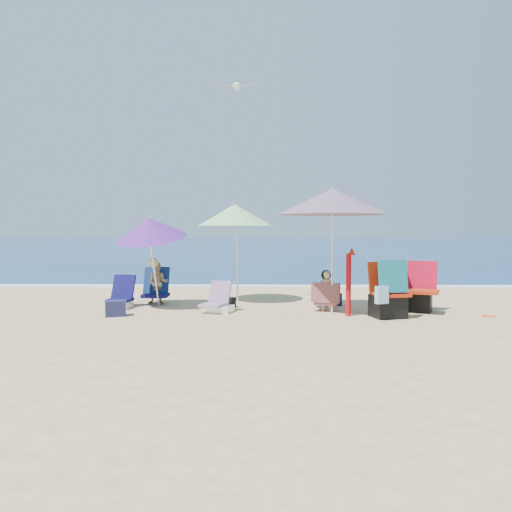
{
  "coord_description": "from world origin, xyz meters",
  "views": [
    {
      "loc": [
        -0.11,
        -9.29,
        1.64
      ],
      "look_at": [
        -0.3,
        1.0,
        1.1
      ],
      "focal_mm": 35.51,
      "sensor_mm": 36.0,
      "label": 1
    }
  ],
  "objects_px": {
    "chair_rainbow": "(219,304)",
    "chair_navy": "(120,299)",
    "umbrella_striped": "(235,215)",
    "seagull": "(237,86)",
    "umbrella_turquoise": "(333,201)",
    "person_left": "(157,283)",
    "furled_umbrella": "(349,278)",
    "person_center": "(326,292)",
    "camp_chair_right": "(388,297)",
    "camp_chair_left": "(418,296)",
    "umbrella_blue": "(150,228)"
  },
  "relations": [
    {
      "from": "umbrella_turquoise",
      "to": "umbrella_blue",
      "type": "bearing_deg",
      "value": 173.71
    },
    {
      "from": "furled_umbrella",
      "to": "camp_chair_left",
      "type": "distance_m",
      "value": 1.64
    },
    {
      "from": "chair_rainbow",
      "to": "umbrella_turquoise",
      "type": "bearing_deg",
      "value": 0.56
    },
    {
      "from": "chair_rainbow",
      "to": "chair_navy",
      "type": "bearing_deg",
      "value": 166.35
    },
    {
      "from": "umbrella_turquoise",
      "to": "camp_chair_left",
      "type": "distance_m",
      "value": 2.58
    },
    {
      "from": "chair_navy",
      "to": "chair_rainbow",
      "type": "relative_size",
      "value": 0.97
    },
    {
      "from": "umbrella_blue",
      "to": "camp_chair_left",
      "type": "distance_m",
      "value": 5.63
    },
    {
      "from": "furled_umbrella",
      "to": "camp_chair_right",
      "type": "xyz_separation_m",
      "value": [
        0.7,
        -0.19,
        -0.33
      ]
    },
    {
      "from": "umbrella_striped",
      "to": "chair_navy",
      "type": "xyz_separation_m",
      "value": [
        -2.36,
        -0.9,
        -1.78
      ]
    },
    {
      "from": "furled_umbrella",
      "to": "person_center",
      "type": "distance_m",
      "value": 0.69
    },
    {
      "from": "seagull",
      "to": "furled_umbrella",
      "type": "bearing_deg",
      "value": -35.91
    },
    {
      "from": "furled_umbrella",
      "to": "camp_chair_left",
      "type": "xyz_separation_m",
      "value": [
        1.48,
        0.56,
        -0.42
      ]
    },
    {
      "from": "umbrella_striped",
      "to": "seagull",
      "type": "xyz_separation_m",
      "value": [
        0.06,
        -0.2,
        2.79
      ]
    },
    {
      "from": "furled_umbrella",
      "to": "seagull",
      "type": "relative_size",
      "value": 1.6
    },
    {
      "from": "chair_navy",
      "to": "chair_rainbow",
      "type": "bearing_deg",
      "value": -13.65
    },
    {
      "from": "chair_navy",
      "to": "camp_chair_left",
      "type": "height_order",
      "value": "camp_chair_left"
    },
    {
      "from": "person_left",
      "to": "seagull",
      "type": "distance_m",
      "value": 4.64
    },
    {
      "from": "camp_chair_left",
      "to": "camp_chair_right",
      "type": "bearing_deg",
      "value": -136.41
    },
    {
      "from": "camp_chair_right",
      "to": "furled_umbrella",
      "type": "bearing_deg",
      "value": 164.84
    },
    {
      "from": "chair_rainbow",
      "to": "seagull",
      "type": "xyz_separation_m",
      "value": [
        0.3,
        1.21,
        4.59
      ]
    },
    {
      "from": "umbrella_turquoise",
      "to": "chair_rainbow",
      "type": "relative_size",
      "value": 3.56
    },
    {
      "from": "camp_chair_right",
      "to": "person_center",
      "type": "xyz_separation_m",
      "value": [
        -1.07,
        0.68,
        0.01
      ]
    },
    {
      "from": "seagull",
      "to": "person_left",
      "type": "bearing_deg",
      "value": -177.58
    },
    {
      "from": "umbrella_striped",
      "to": "seagull",
      "type": "relative_size",
      "value": 2.75
    },
    {
      "from": "chair_rainbow",
      "to": "seagull",
      "type": "distance_m",
      "value": 4.76
    },
    {
      "from": "chair_navy",
      "to": "seagull",
      "type": "bearing_deg",
      "value": 16.09
    },
    {
      "from": "umbrella_striped",
      "to": "person_center",
      "type": "xyz_separation_m",
      "value": [
        1.9,
        -1.3,
        -1.56
      ]
    },
    {
      "from": "camp_chair_right",
      "to": "camp_chair_left",
      "type": "bearing_deg",
      "value": 43.59
    },
    {
      "from": "furled_umbrella",
      "to": "person_center",
      "type": "height_order",
      "value": "furled_umbrella"
    },
    {
      "from": "camp_chair_left",
      "to": "person_left",
      "type": "relative_size",
      "value": 0.98
    },
    {
      "from": "umbrella_turquoise",
      "to": "seagull",
      "type": "relative_size",
      "value": 3.05
    },
    {
      "from": "umbrella_striped",
      "to": "person_left",
      "type": "distance_m",
      "value": 2.29
    },
    {
      "from": "chair_rainbow",
      "to": "camp_chair_left",
      "type": "height_order",
      "value": "camp_chair_left"
    },
    {
      "from": "person_left",
      "to": "camp_chair_right",
      "type": "bearing_deg",
      "value": -20.14
    },
    {
      "from": "chair_rainbow",
      "to": "umbrella_striped",
      "type": "bearing_deg",
      "value": 80.34
    },
    {
      "from": "umbrella_turquoise",
      "to": "person_center",
      "type": "xyz_separation_m",
      "value": [
        -0.11,
        0.08,
        -1.79
      ]
    },
    {
      "from": "chair_rainbow",
      "to": "person_center",
      "type": "xyz_separation_m",
      "value": [
        2.14,
        0.11,
        0.24
      ]
    },
    {
      "from": "umbrella_turquoise",
      "to": "furled_umbrella",
      "type": "distance_m",
      "value": 1.55
    },
    {
      "from": "umbrella_turquoise",
      "to": "person_left",
      "type": "distance_m",
      "value": 4.24
    },
    {
      "from": "furled_umbrella",
      "to": "seagull",
      "type": "height_order",
      "value": "seagull"
    },
    {
      "from": "furled_umbrella",
      "to": "chair_navy",
      "type": "xyz_separation_m",
      "value": [
        -4.63,
        0.9,
        -0.54
      ]
    },
    {
      "from": "umbrella_turquoise",
      "to": "camp_chair_left",
      "type": "relative_size",
      "value": 2.47
    },
    {
      "from": "chair_rainbow",
      "to": "camp_chair_right",
      "type": "bearing_deg",
      "value": -10.17
    },
    {
      "from": "camp_chair_left",
      "to": "camp_chair_right",
      "type": "xyz_separation_m",
      "value": [
        -0.78,
        -0.75,
        0.09
      ]
    },
    {
      "from": "furled_umbrella",
      "to": "chair_rainbow",
      "type": "bearing_deg",
      "value": 171.25
    },
    {
      "from": "camp_chair_right",
      "to": "person_left",
      "type": "height_order",
      "value": "camp_chair_right"
    },
    {
      "from": "camp_chair_right",
      "to": "seagull",
      "type": "bearing_deg",
      "value": 148.39
    },
    {
      "from": "chair_rainbow",
      "to": "person_left",
      "type": "xyz_separation_m",
      "value": [
        -1.47,
        1.14,
        0.3
      ]
    },
    {
      "from": "furled_umbrella",
      "to": "chair_navy",
      "type": "distance_m",
      "value": 4.75
    },
    {
      "from": "person_center",
      "to": "chair_rainbow",
      "type": "bearing_deg",
      "value": -177.15
    }
  ]
}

